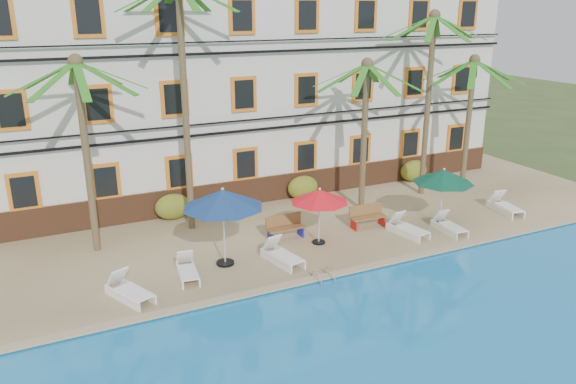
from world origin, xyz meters
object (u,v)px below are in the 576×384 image
lounger_f (505,206)px  bench_left (285,227)px  palm_c (365,112)px  umbrella_red (320,196)px  lounger_b (187,270)px  pool_ladder (323,279)px  palm_d (430,80)px  lounger_a (129,290)px  lounger_e (449,225)px  palm_e (470,103)px  palm_a (83,127)px  lounger_c (282,255)px  bench_right (367,216)px  umbrella_blue (223,199)px  lounger_d (407,228)px  palm_b (183,76)px  umbrella_green (444,177)px

lounger_f → bench_left: bearing=171.2°
palm_c → bench_left: bearing=-161.1°
umbrella_red → lounger_b: umbrella_red is taller
lounger_b → pool_ladder: 4.52m
palm_d → lounger_a: size_ratio=4.40×
lounger_e → palm_e: bearing=42.8°
palm_d → bench_left: palm_d is taller
palm_a → palm_d: size_ratio=0.84×
bench_left → lounger_e: bearing=-19.8°
lounger_c → bench_right: (4.56, 1.54, 0.19)m
lounger_e → umbrella_blue: bearing=173.5°
umbrella_blue → umbrella_red: 3.86m
palm_a → palm_e: (16.95, -0.50, -0.33)m
bench_right → palm_c: bearing=63.7°
palm_e → pool_ladder: size_ratio=8.76×
lounger_e → lounger_f: size_ratio=0.88×
lounger_a → lounger_f: 16.26m
palm_a → lounger_c: (5.71, -3.92, -4.35)m
palm_c → pool_ladder: size_ratio=8.85×
palm_e → bench_left: bearing=-171.6°
umbrella_red → pool_ladder: bearing=-115.8°
palm_c → lounger_d: (0.03, -3.29, -4.06)m
lounger_b → lounger_c: 3.32m
bench_right → pool_ladder: bench_right is taller
palm_b → lounger_d: 10.41m
palm_e → pool_ladder: (-10.57, -5.19, -4.29)m
palm_b → palm_c: size_ratio=1.47×
palm_a → palm_b: size_ratio=0.73×
palm_b → palm_e: palm_b is taller
lounger_a → pool_ladder: bearing=-13.8°
lounger_c → umbrella_red: bearing=24.8°
lounger_d → bench_right: 1.70m
umbrella_green → pool_ladder: size_ratio=3.31×
bench_right → lounger_a: bearing=-169.4°
palm_a → umbrella_green: 13.72m
lounger_f → umbrella_red: bearing=176.5°
umbrella_green → bench_right: (-2.73, 1.21, -1.63)m
lounger_e → pool_ladder: lounger_e is taller
umbrella_red → pool_ladder: (-1.30, -2.69, -1.88)m
umbrella_red → bench_left: size_ratio=1.47×
palm_e → lounger_d: bearing=-150.3°
lounger_a → lounger_b: (2.02, 0.64, -0.02)m
palm_e → lounger_a: size_ratio=3.39×
lounger_d → bench_left: 4.83m
palm_b → lounger_e: (9.14, -4.82, -5.83)m
lounger_e → lounger_a: bearing=180.0°
umbrella_green → lounger_c: (-7.29, -0.33, -1.82)m
palm_e → lounger_d: size_ratio=3.50×
umbrella_blue → umbrella_green: bearing=-2.4°
umbrella_green → pool_ladder: bearing=-162.3°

